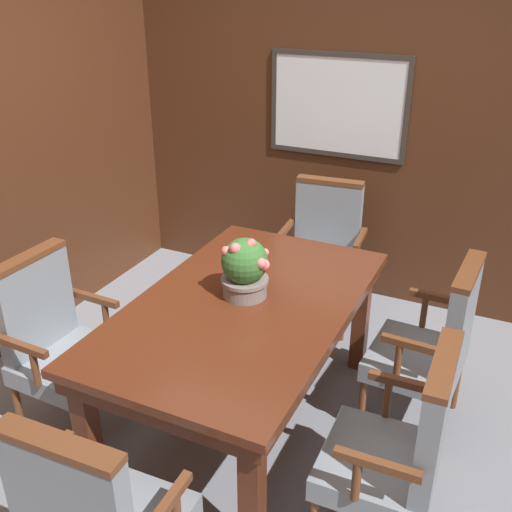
# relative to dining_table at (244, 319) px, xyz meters

# --- Properties ---
(ground_plane) EXTENTS (14.00, 14.00, 0.00)m
(ground_plane) POSITION_rel_dining_table_xyz_m (-0.03, -0.07, -0.68)
(ground_plane) COLOR gray
(wall_back) EXTENTS (7.20, 0.08, 2.45)m
(wall_back) POSITION_rel_dining_table_xyz_m (-0.03, 1.79, 0.55)
(wall_back) COLOR #4C2816
(wall_back) RESTS_ON ground_plane
(dining_table) EXTENTS (1.06, 1.77, 0.78)m
(dining_table) POSITION_rel_dining_table_xyz_m (0.00, 0.00, 0.00)
(dining_table) COLOR #562614
(dining_table) RESTS_ON ground_plane
(chair_head_far) EXTENTS (0.59, 0.52, 1.01)m
(chair_head_far) POSITION_rel_dining_table_xyz_m (-0.01, 1.29, -0.14)
(chair_head_far) COLOR brown
(chair_head_far) RESTS_ON ground_plane
(chair_right_far) EXTENTS (0.50, 0.58, 1.01)m
(chair_right_far) POSITION_rel_dining_table_xyz_m (0.91, 0.41, -0.14)
(chair_right_far) COLOR brown
(chair_right_far) RESTS_ON ground_plane
(chair_right_near) EXTENTS (0.49, 0.57, 1.01)m
(chair_right_near) POSITION_rel_dining_table_xyz_m (0.93, -0.43, -0.14)
(chair_right_near) COLOR brown
(chair_right_near) RESTS_ON ground_plane
(chair_left_near) EXTENTS (0.49, 0.57, 1.01)m
(chair_left_near) POSITION_rel_dining_table_xyz_m (-0.91, -0.41, -0.14)
(chair_left_near) COLOR brown
(chair_left_near) RESTS_ON ground_plane
(potted_plant) EXTENTS (0.27, 0.25, 0.33)m
(potted_plant) POSITION_rel_dining_table_xyz_m (-0.03, 0.07, 0.26)
(potted_plant) COLOR gray
(potted_plant) RESTS_ON dining_table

